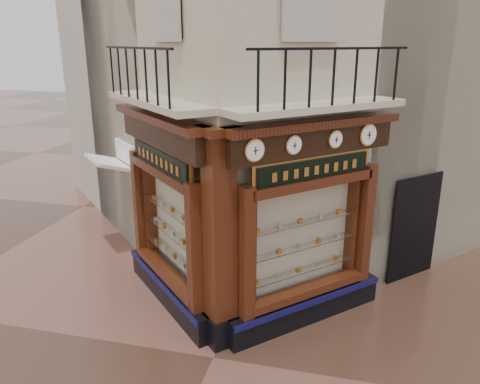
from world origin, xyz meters
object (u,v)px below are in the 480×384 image
(clock_b, at_px, (294,145))
(clock_c, at_px, (335,139))
(signboard_right, at_px, (314,169))
(clock_a, at_px, (254,150))
(signboard_left, at_px, (160,160))
(clock_d, at_px, (368,135))
(corner_pilaster, at_px, (220,244))
(awning, at_px, (116,252))

(clock_b, bearing_deg, clock_c, 0.00)
(clock_c, distance_m, signboard_right, 0.64)
(clock_a, relative_size, clock_b, 1.14)
(signboard_left, bearing_deg, clock_b, -145.36)
(clock_c, height_order, signboard_right, clock_c)
(clock_a, relative_size, clock_d, 0.90)
(clock_c, bearing_deg, corner_pilaster, 168.52)
(signboard_right, bearing_deg, corner_pilaster, 169.75)
(corner_pilaster, bearing_deg, clock_c, -11.48)
(awning, bearing_deg, corner_pilaster, -174.02)
(corner_pilaster, xyz_separation_m, clock_c, (1.79, 1.19, 1.67))
(clock_a, height_order, awning, clock_a)
(clock_d, height_order, signboard_right, clock_d)
(clock_a, xyz_separation_m, awning, (-4.32, 3.03, -3.62))
(clock_a, distance_m, clock_d, 2.49)
(clock_d, distance_m, awning, 7.19)
(clock_a, xyz_separation_m, signboard_left, (-2.06, 1.02, -0.52))
(corner_pilaster, xyz_separation_m, awning, (-3.73, 3.02, -1.95))
(clock_a, relative_size, signboard_right, 0.20)
(corner_pilaster, xyz_separation_m, clock_a, (0.59, -0.01, 1.67))
(signboard_right, bearing_deg, clock_b, -168.88)
(clock_b, bearing_deg, signboard_right, 11.12)
(clock_b, xyz_separation_m, clock_d, (1.21, 1.21, 0.00))
(clock_a, relative_size, awning, 0.27)
(corner_pilaster, distance_m, clock_a, 1.78)
(clock_a, distance_m, clock_c, 1.69)
(clock_a, bearing_deg, corner_pilaster, 134.08)
(clock_c, xyz_separation_m, signboard_right, (-0.33, -0.17, -0.52))
(clock_c, xyz_separation_m, clock_d, (0.57, 0.57, 0.00))
(clock_b, xyz_separation_m, awning, (-4.87, 2.48, -3.62))
(clock_a, height_order, clock_b, clock_a)
(signboard_right, bearing_deg, clock_c, -17.39)
(clock_c, xyz_separation_m, signboard_left, (-3.25, -0.17, -0.52))
(signboard_right, bearing_deg, signboard_left, 135.00)
(corner_pilaster, distance_m, signboard_left, 2.12)
(corner_pilaster, distance_m, clock_d, 3.38)
(corner_pilaster, height_order, clock_d, corner_pilaster)
(clock_a, bearing_deg, clock_b, 0.00)
(clock_d, bearing_deg, signboard_left, 145.94)
(clock_d, height_order, signboard_left, clock_d)
(clock_d, bearing_deg, awning, 123.23)
(corner_pilaster, bearing_deg, clock_b, -19.78)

